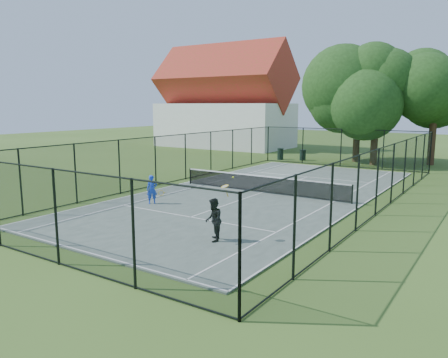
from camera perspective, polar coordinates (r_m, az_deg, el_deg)
The scene contains 12 objects.
ground at distance 24.20m, azimuth 4.97°, elevation -1.92°, with size 120.00×120.00×0.00m, color #39571D.
tennis_court at distance 24.19m, azimuth 4.97°, elevation -1.85°, with size 11.00×24.00×0.06m, color #4E5C52.
tennis_net at distance 24.09m, azimuth 4.99°, elevation -0.58°, with size 10.08×0.08×0.95m.
fence at distance 23.94m, azimuth 5.02°, elevation 1.59°, with size 13.10×26.10×3.00m.
tree_near_left at distance 39.21m, azimuth 17.19°, elevation 10.35°, with size 6.99×6.99×9.11m.
tree_near_mid at distance 37.41m, azimuth 19.32°, elevation 9.89°, with size 6.64×6.64×8.68m.
tree_near_right at distance 39.19m, azimuth 25.89°, elevation 9.57°, with size 6.19×6.19×8.55m.
building at distance 51.34m, azimuth 0.06°, elevation 9.75°, with size 15.30×8.15×11.87m.
trash_bin_left at distance 39.39m, azimuth 7.37°, elevation 3.27°, with size 0.58×0.58×1.02m.
trash_bin_right at distance 39.27m, azimuth 10.24°, elevation 3.12°, with size 0.58×0.58×0.94m.
player_blue at distance 21.60m, azimuth -9.38°, elevation -1.36°, with size 0.88×0.60×1.40m.
player_black at distance 15.47m, azimuth -1.38°, elevation -5.35°, with size 0.95×1.05×2.31m.
Camera 1 is at (11.28, -20.85, 4.84)m, focal length 35.00 mm.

